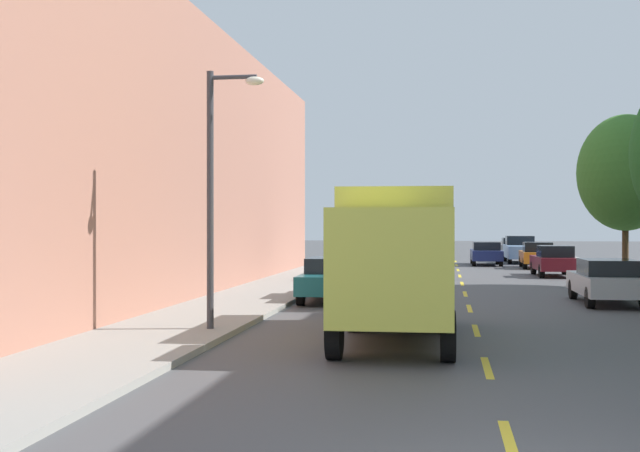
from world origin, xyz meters
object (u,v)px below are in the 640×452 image
at_px(parked_hatchback_orange, 537,255).
at_px(parked_suv_white, 388,248).
at_px(parked_hatchback_champagne, 394,248).
at_px(parked_sedan_teal, 332,278).
at_px(street_lamp, 217,177).
at_px(parked_sedan_silver, 607,280).
at_px(street_tree_third, 625,173).
at_px(moving_navy_sedan, 486,253).
at_px(delivery_box_truck, 397,254).
at_px(parked_hatchback_charcoal, 513,248).
at_px(parked_pickup_sky, 521,250).
at_px(parked_suv_black, 362,259).
at_px(parked_hatchback_burgundy, 554,261).

xyz_separation_m(parked_hatchback_orange, parked_suv_white, (-8.74, 3.41, 0.23)).
bearing_deg(parked_hatchback_champagne, parked_sedan_teal, -90.15).
height_order(parked_hatchback_orange, parked_sedan_teal, parked_hatchback_orange).
distance_m(street_lamp, parked_sedan_silver, 13.81).
bearing_deg(street_tree_third, moving_navy_sedan, 105.40).
relative_size(parked_hatchback_orange, parked_sedan_silver, 0.89).
relative_size(delivery_box_truck, moving_navy_sedan, 1.60).
bearing_deg(parked_hatchback_charcoal, delivery_box_truck, -98.06).
relative_size(parked_sedan_teal, parked_suv_white, 0.94).
xyz_separation_m(parked_sedan_teal, moving_navy_sedan, (6.24, 23.90, 0.00)).
bearing_deg(parked_pickup_sky, parked_hatchback_orange, -87.64).
distance_m(parked_pickup_sky, parked_sedan_silver, 27.00).
height_order(street_lamp, delivery_box_truck, street_lamp).
relative_size(parked_sedan_teal, moving_navy_sedan, 1.01).
bearing_deg(street_lamp, parked_suv_black, 84.71).
bearing_deg(parked_suv_black, parked_suv_white, 89.69).
bearing_deg(parked_sedan_teal, street_lamp, -100.11).
xyz_separation_m(street_lamp, parked_hatchback_champagne, (1.58, 40.20, -2.88)).
height_order(parked_pickup_sky, parked_hatchback_burgundy, parked_pickup_sky).
height_order(street_lamp, parked_hatchback_charcoal, street_lamp).
bearing_deg(moving_navy_sedan, parked_sedan_silver, -83.76).
bearing_deg(parked_sedan_teal, parked_hatchback_burgundy, 56.95).
bearing_deg(parked_hatchback_orange, parked_pickup_sky, 92.36).
relative_size(parked_hatchback_orange, parked_hatchback_charcoal, 1.00).
bearing_deg(parked_hatchback_burgundy, parked_suv_white, 129.85).
distance_m(parked_sedan_teal, parked_sedan_silver, 8.82).
height_order(parked_hatchback_champagne, parked_sedan_teal, parked_hatchback_champagne).
xyz_separation_m(delivery_box_truck, parked_suv_black, (-2.53, 17.20, -0.90)).
height_order(parked_hatchback_charcoal, parked_hatchback_burgundy, same).
relative_size(delivery_box_truck, parked_sedan_silver, 1.60).
distance_m(delivery_box_truck, parked_sedan_silver, 10.75).
bearing_deg(delivery_box_truck, parked_sedan_silver, 54.68).
bearing_deg(parked_sedan_teal, parked_hatchback_charcoal, 75.85).
height_order(parked_sedan_teal, moving_navy_sedan, same).
bearing_deg(parked_pickup_sky, parked_sedan_teal, -107.55).
bearing_deg(parked_hatchback_champagne, delivery_box_truck, -86.37).
bearing_deg(parked_sedan_teal, parked_suv_white, 89.57).
distance_m(parked_suv_black, parked_suv_white, 15.37).
bearing_deg(parked_hatchback_champagne, parked_sedan_silver, -74.50).
distance_m(parked_hatchback_charcoal, parked_sedan_silver, 34.18).
relative_size(street_lamp, parked_suv_white, 1.24).
bearing_deg(moving_navy_sedan, parked_hatchback_champagne, 127.83).
height_order(parked_pickup_sky, parked_suv_white, parked_suv_white).
bearing_deg(parked_hatchback_orange, street_lamp, -109.65).
height_order(parked_pickup_sky, parked_sedan_silver, parked_pickup_sky).
distance_m(parked_hatchback_burgundy, moving_navy_sedan, 10.53).
height_order(parked_hatchback_orange, parked_suv_black, parked_suv_black).
bearing_deg(parked_pickup_sky, parked_sedan_silver, -89.66).
relative_size(delivery_box_truck, parked_hatchback_charcoal, 1.80).
height_order(delivery_box_truck, parked_suv_black, delivery_box_truck).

